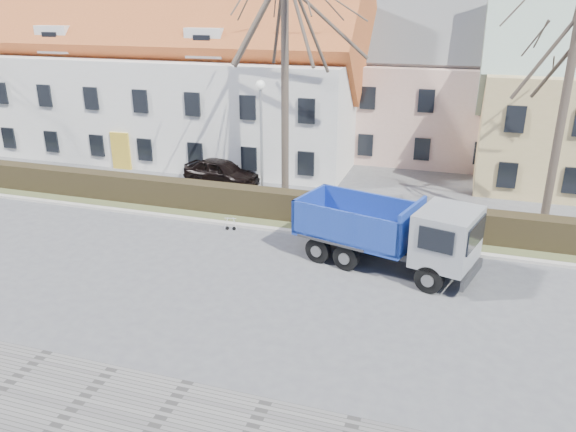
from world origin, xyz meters
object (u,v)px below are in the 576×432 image
(streetlight, at_px, (262,146))
(parked_car_a, at_px, (221,172))
(cart_frame, at_px, (226,223))
(dump_truck, at_px, (379,230))

(streetlight, height_order, parked_car_a, streetlight)
(streetlight, xyz_separation_m, cart_frame, (-0.62, -2.96, -2.78))
(dump_truck, bearing_deg, parked_car_a, 158.51)
(cart_frame, height_order, parked_car_a, parked_car_a)
(parked_car_a, bearing_deg, streetlight, -119.36)
(streetlight, bearing_deg, cart_frame, -101.92)
(dump_truck, xyz_separation_m, streetlight, (-6.25, 4.35, 1.70))
(dump_truck, relative_size, cart_frame, 9.91)
(streetlight, distance_m, parked_car_a, 5.07)
(dump_truck, relative_size, streetlight, 1.13)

